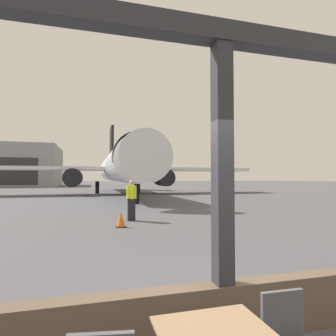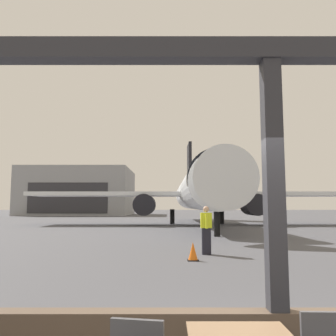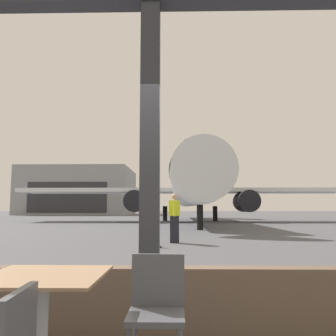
{
  "view_description": "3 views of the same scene",
  "coord_description": "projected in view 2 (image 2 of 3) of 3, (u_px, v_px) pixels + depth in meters",
  "views": [
    {
      "loc": [
        -1.47,
        -2.95,
        1.84
      ],
      "look_at": [
        4.2,
        17.65,
        2.58
      ],
      "focal_mm": 29.96,
      "sensor_mm": 36.0,
      "label": 1
    },
    {
      "loc": [
        -1.18,
        -3.92,
        1.75
      ],
      "look_at": [
        -1.09,
        18.81,
        4.19
      ],
      "focal_mm": 37.73,
      "sensor_mm": 36.0,
      "label": 2
    },
    {
      "loc": [
        0.27,
        -3.63,
        1.22
      ],
      "look_at": [
        -0.08,
        12.48,
        3.06
      ],
      "focal_mm": 37.81,
      "sensor_mm": 36.0,
      "label": 3
    }
  ],
  "objects": [
    {
      "name": "ground_plane",
      "position": [
        176.0,
        220.0,
        43.48
      ],
      "size": [
        220.0,
        220.0,
        0.0
      ],
      "primitive_type": "plane",
      "color": "#4C4C51"
    },
    {
      "name": "window_frame",
      "position": [
        274.0,
        248.0,
        3.85
      ],
      "size": [
        8.77,
        0.24,
        3.66
      ],
      "color": "brown",
      "rests_on": "ground"
    },
    {
      "name": "airplane",
      "position": [
        197.0,
        191.0,
        32.4
      ],
      "size": [
        31.31,
        31.31,
        9.86
      ],
      "color": "silver",
      "rests_on": "ground"
    },
    {
      "name": "ground_crew_worker",
      "position": [
        205.0,
        229.0,
        12.86
      ],
      "size": [
        0.4,
        0.57,
        1.74
      ],
      "color": "black",
      "rests_on": "ground"
    },
    {
      "name": "traffic_cone",
      "position": [
        192.0,
        252.0,
        11.35
      ],
      "size": [
        0.36,
        0.36,
        0.59
      ],
      "color": "orange",
      "rests_on": "ground"
    },
    {
      "name": "distant_hangar",
      "position": [
        79.0,
        192.0,
        69.99
      ],
      "size": [
        19.87,
        17.94,
        8.9
      ],
      "color": "gray",
      "rests_on": "ground"
    }
  ]
}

